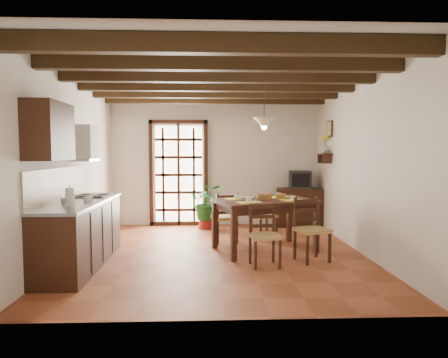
{
  "coord_description": "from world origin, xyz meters",
  "views": [
    {
      "loc": [
        -0.16,
        -6.2,
        1.61
      ],
      "look_at": [
        0.1,
        0.4,
        1.15
      ],
      "focal_mm": 32.0,
      "sensor_mm": 36.0,
      "label": 1
    }
  ],
  "objects_px": {
    "kitchen_counter": "(81,232)",
    "dining_table": "(264,206)",
    "potted_plant": "(207,201)",
    "pendant_lamp": "(264,122)",
    "chair_near_right": "(311,241)",
    "chair_near_left": "(264,247)",
    "sideboard": "(299,207)",
    "chair_far_right": "(264,224)",
    "crt_tv": "(300,180)",
    "chair_far_left": "(225,227)"
  },
  "relations": [
    {
      "from": "kitchen_counter",
      "to": "dining_table",
      "type": "relative_size",
      "value": 1.27
    },
    {
      "from": "potted_plant",
      "to": "pendant_lamp",
      "type": "height_order",
      "value": "pendant_lamp"
    },
    {
      "from": "kitchen_counter",
      "to": "potted_plant",
      "type": "bearing_deg",
      "value": 56.32
    },
    {
      "from": "chair_near_right",
      "to": "potted_plant",
      "type": "bearing_deg",
      "value": 103.68
    },
    {
      "from": "potted_plant",
      "to": "pendant_lamp",
      "type": "xyz_separation_m",
      "value": [
        0.94,
        -1.79,
        1.51
      ]
    },
    {
      "from": "chair_near_left",
      "to": "chair_near_right",
      "type": "xyz_separation_m",
      "value": [
        0.73,
        0.24,
        0.02
      ]
    },
    {
      "from": "sideboard",
      "to": "pendant_lamp",
      "type": "bearing_deg",
      "value": -112.14
    },
    {
      "from": "sideboard",
      "to": "potted_plant",
      "type": "distance_m",
      "value": 2.01
    },
    {
      "from": "kitchen_counter",
      "to": "sideboard",
      "type": "bearing_deg",
      "value": 36.98
    },
    {
      "from": "chair_near_right",
      "to": "pendant_lamp",
      "type": "distance_m",
      "value": 2.02
    },
    {
      "from": "dining_table",
      "to": "chair_far_right",
      "type": "xyz_separation_m",
      "value": [
        0.12,
        0.87,
        -0.46
      ]
    },
    {
      "from": "dining_table",
      "to": "chair_near_left",
      "type": "height_order",
      "value": "chair_near_left"
    },
    {
      "from": "crt_tv",
      "to": "potted_plant",
      "type": "bearing_deg",
      "value": -168.21
    },
    {
      "from": "kitchen_counter",
      "to": "potted_plant",
      "type": "xyz_separation_m",
      "value": [
        1.76,
        2.64,
        0.1
      ]
    },
    {
      "from": "chair_far_left",
      "to": "pendant_lamp",
      "type": "relative_size",
      "value": 1.05
    },
    {
      "from": "dining_table",
      "to": "chair_near_left",
      "type": "xyz_separation_m",
      "value": [
        -0.12,
        -0.87,
        -0.45
      ]
    },
    {
      "from": "chair_near_right",
      "to": "pendant_lamp",
      "type": "height_order",
      "value": "pendant_lamp"
    },
    {
      "from": "chair_far_left",
      "to": "pendant_lamp",
      "type": "distance_m",
      "value": 1.97
    },
    {
      "from": "chair_near_left",
      "to": "potted_plant",
      "type": "height_order",
      "value": "potted_plant"
    },
    {
      "from": "chair_far_right",
      "to": "potted_plant",
      "type": "xyz_separation_m",
      "value": [
        -1.06,
        1.03,
        0.3
      ]
    },
    {
      "from": "dining_table",
      "to": "sideboard",
      "type": "relative_size",
      "value": 1.84
    },
    {
      "from": "chair_far_left",
      "to": "pendant_lamp",
      "type": "xyz_separation_m",
      "value": [
        0.61,
        -0.53,
        1.8
      ]
    },
    {
      "from": "sideboard",
      "to": "chair_far_left",
      "type": "bearing_deg",
      "value": -133.03
    },
    {
      "from": "chair_far_left",
      "to": "pendant_lamp",
      "type": "height_order",
      "value": "pendant_lamp"
    },
    {
      "from": "chair_far_right",
      "to": "sideboard",
      "type": "height_order",
      "value": "chair_far_right"
    },
    {
      "from": "potted_plant",
      "to": "chair_near_left",
      "type": "bearing_deg",
      "value": -73.49
    },
    {
      "from": "chair_near_right",
      "to": "sideboard",
      "type": "relative_size",
      "value": 0.97
    },
    {
      "from": "dining_table",
      "to": "crt_tv",
      "type": "distance_m",
      "value": 2.34
    },
    {
      "from": "dining_table",
      "to": "chair_far_left",
      "type": "bearing_deg",
      "value": 116.06
    },
    {
      "from": "dining_table",
      "to": "chair_near_left",
      "type": "distance_m",
      "value": 0.99
    },
    {
      "from": "kitchen_counter",
      "to": "sideboard",
      "type": "distance_m",
      "value": 4.7
    },
    {
      "from": "kitchen_counter",
      "to": "crt_tv",
      "type": "bearing_deg",
      "value": 36.93
    },
    {
      "from": "chair_near_right",
      "to": "chair_far_right",
      "type": "relative_size",
      "value": 1.08
    },
    {
      "from": "chair_near_right",
      "to": "crt_tv",
      "type": "distance_m",
      "value": 2.83
    },
    {
      "from": "sideboard",
      "to": "crt_tv",
      "type": "distance_m",
      "value": 0.6
    },
    {
      "from": "chair_near_right",
      "to": "potted_plant",
      "type": "relative_size",
      "value": 0.48
    },
    {
      "from": "chair_far_left",
      "to": "potted_plant",
      "type": "distance_m",
      "value": 1.34
    },
    {
      "from": "dining_table",
      "to": "crt_tv",
      "type": "xyz_separation_m",
      "value": [
        1.05,
        2.07,
        0.28
      ]
    },
    {
      "from": "chair_near_right",
      "to": "chair_far_right",
      "type": "bearing_deg",
      "value": 90.23
    },
    {
      "from": "chair_far_right",
      "to": "pendant_lamp",
      "type": "height_order",
      "value": "pendant_lamp"
    },
    {
      "from": "dining_table",
      "to": "potted_plant",
      "type": "relative_size",
      "value": 0.9
    },
    {
      "from": "chair_far_left",
      "to": "potted_plant",
      "type": "bearing_deg",
      "value": -89.81
    },
    {
      "from": "kitchen_counter",
      "to": "chair_far_left",
      "type": "distance_m",
      "value": 2.51
    },
    {
      "from": "dining_table",
      "to": "chair_far_right",
      "type": "bearing_deg",
      "value": 63.91
    },
    {
      "from": "chair_near_right",
      "to": "chair_far_left",
      "type": "bearing_deg",
      "value": 116.33
    },
    {
      "from": "potted_plant",
      "to": "kitchen_counter",
      "type": "bearing_deg",
      "value": -123.68
    },
    {
      "from": "chair_near_left",
      "to": "potted_plant",
      "type": "distance_m",
      "value": 2.89
    },
    {
      "from": "dining_table",
      "to": "potted_plant",
      "type": "height_order",
      "value": "potted_plant"
    },
    {
      "from": "chair_near_right",
      "to": "sideboard",
      "type": "bearing_deg",
      "value": 62.83
    },
    {
      "from": "pendant_lamp",
      "to": "sideboard",
      "type": "bearing_deg",
      "value": 61.93
    }
  ]
}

